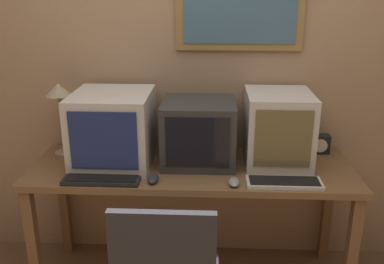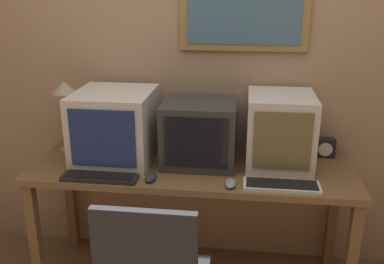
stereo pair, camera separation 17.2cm
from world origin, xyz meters
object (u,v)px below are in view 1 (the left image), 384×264
(monitor_left, at_px, (113,128))
(mouse_near_keyboard, at_px, (153,179))
(monitor_right, at_px, (278,128))
(keyboard_main, at_px, (102,179))
(mouse_far_corner, at_px, (234,182))
(desk_lamp, at_px, (59,99))
(monitor_center, at_px, (199,132))
(keyboard_side, at_px, (284,183))
(desk_clock, at_px, (319,144))

(monitor_left, relative_size, mouse_near_keyboard, 4.17)
(monitor_left, xyz_separation_m, mouse_near_keyboard, (0.25, -0.25, -0.19))
(monitor_right, distance_m, keyboard_main, 1.01)
(monitor_right, relative_size, mouse_far_corner, 4.05)
(monitor_right, distance_m, desk_lamp, 1.27)
(monitor_center, xyz_separation_m, monitor_right, (0.45, 0.02, 0.02))
(mouse_near_keyboard, relative_size, desk_lamp, 0.25)
(keyboard_side, xyz_separation_m, desk_lamp, (-1.26, 0.36, 0.33))
(monitor_center, relative_size, keyboard_side, 1.06)
(keyboard_side, height_order, desk_clock, desk_clock)
(monitor_left, height_order, monitor_center, monitor_left)
(monitor_center, height_order, mouse_near_keyboard, monitor_center)
(keyboard_main, bearing_deg, monitor_left, 86.90)
(monitor_center, height_order, keyboard_side, monitor_center)
(monitor_center, relative_size, monitor_right, 1.00)
(monitor_left, xyz_separation_m, monitor_center, (0.48, 0.03, -0.03))
(monitor_left, bearing_deg, mouse_far_corner, -21.80)
(mouse_far_corner, distance_m, desk_clock, 0.72)
(desk_lamp, bearing_deg, desk_clock, 3.61)
(keyboard_main, relative_size, mouse_far_corner, 3.98)
(desk_clock, bearing_deg, monitor_left, -170.48)
(monitor_center, relative_size, desk_clock, 3.45)
(mouse_far_corner, bearing_deg, mouse_near_keyboard, 177.21)
(monitor_center, distance_m, desk_clock, 0.76)
(mouse_near_keyboard, xyz_separation_m, desk_clock, (0.95, 0.45, 0.04))
(keyboard_main, bearing_deg, mouse_far_corner, -1.37)
(monitor_left, bearing_deg, desk_lamp, 162.33)
(keyboard_main, bearing_deg, desk_lamp, 131.61)
(desk_lamp, bearing_deg, monitor_left, -17.67)
(mouse_far_corner, xyz_separation_m, desk_lamp, (-1.00, 0.37, 0.33))
(monitor_right, distance_m, mouse_far_corner, 0.45)
(monitor_right, relative_size, mouse_near_keyboard, 3.69)
(monitor_right, height_order, desk_clock, monitor_right)
(monitor_center, bearing_deg, mouse_near_keyboard, -128.93)
(mouse_near_keyboard, bearing_deg, desk_clock, 25.31)
(monitor_left, height_order, keyboard_side, monitor_left)
(monitor_center, bearing_deg, desk_clock, 13.23)
(keyboard_main, height_order, desk_lamp, desk_lamp)
(monitor_left, relative_size, monitor_right, 1.13)
(keyboard_side, bearing_deg, monitor_right, 90.26)
(mouse_near_keyboard, distance_m, mouse_far_corner, 0.42)
(keyboard_main, bearing_deg, monitor_right, 17.93)
(monitor_right, distance_m, desk_clock, 0.35)
(monitor_center, xyz_separation_m, keyboard_side, (0.45, -0.29, -0.17))
(monitor_center, height_order, keyboard_main, monitor_center)
(keyboard_side, height_order, mouse_near_keyboard, mouse_near_keyboard)
(monitor_left, distance_m, monitor_right, 0.93)
(monitor_center, relative_size, desk_lamp, 0.94)
(keyboard_main, height_order, mouse_near_keyboard, mouse_near_keyboard)
(monitor_right, relative_size, desk_lamp, 0.94)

